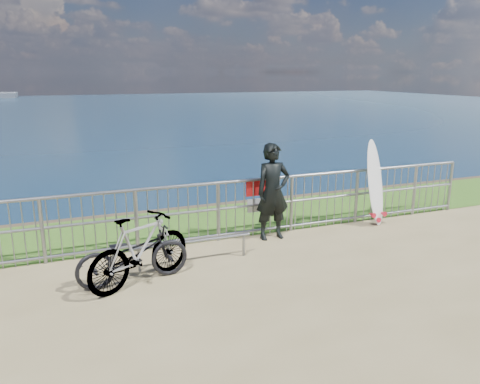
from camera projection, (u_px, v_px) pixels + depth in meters
name	position (u px, v px, depth m)	size (l,w,h in m)	color
grass_strip	(225.00, 220.00, 9.89)	(120.00, 120.00, 0.00)	#2E5C19
railing	(245.00, 208.00, 8.77)	(10.06, 0.10, 1.13)	gray
surfer	(273.00, 192.00, 8.62)	(0.66, 0.43, 1.80)	black
surfboard	(375.00, 186.00, 9.48)	(0.56, 0.53, 1.75)	white
bicycle_near	(133.00, 254.00, 6.88)	(0.58, 1.67, 0.88)	black
bicycle_far	(140.00, 250.00, 6.82)	(0.50, 1.77, 1.06)	black
bike_rack	(193.00, 244.00, 7.59)	(1.96, 0.05, 0.41)	gray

